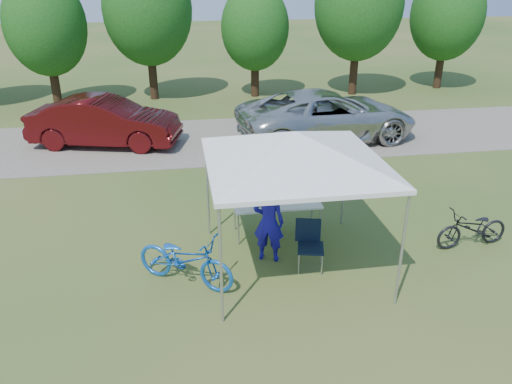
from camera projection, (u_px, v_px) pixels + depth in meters
ground at (291, 265)px, 9.80m from camera, size 100.00×100.00×0.00m
gravel_strip at (239, 139)px, 17.00m from camera, size 24.00×5.00×0.02m
canopy at (296, 136)px, 8.72m from camera, size 4.53×4.53×3.00m
treeline at (213, 15)px, 20.96m from camera, size 24.89×4.28×6.30m
folding_table at (277, 204)px, 10.64m from camera, size 1.85×0.77×0.76m
folding_chair at (309, 240)px, 9.55m from camera, size 0.59×0.61×0.96m
cooler at (260, 196)px, 10.50m from camera, size 0.51×0.35×0.37m
ice_cream_cup at (301, 201)px, 10.64m from camera, size 0.08×0.08×0.06m
cyclist at (269, 222)px, 9.67m from camera, size 0.70×0.58×1.65m
bike_blue at (185, 259)px, 9.03m from camera, size 2.00×1.62×1.02m
bike_dark at (473, 229)px, 10.28m from camera, size 1.64×0.70×0.84m
minivan at (327, 116)px, 16.55m from camera, size 6.29×3.54×1.66m
sedan at (105, 122)px, 16.06m from camera, size 5.01×2.75×1.57m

